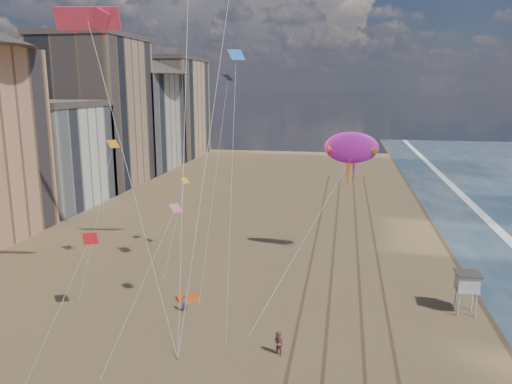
# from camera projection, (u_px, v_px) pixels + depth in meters

# --- Properties ---
(wet_sand) EXTENTS (260.00, 260.00, 0.00)m
(wet_sand) POSITION_uv_depth(u_px,v_px,m) (488.00, 255.00, 58.02)
(wet_sand) COLOR #42301E
(wet_sand) RESTS_ON ground
(tracks) EXTENTS (7.68, 120.00, 0.01)m
(tracks) POSITION_uv_depth(u_px,v_px,m) (345.00, 277.00, 51.24)
(tracks) COLOR brown
(tracks) RESTS_ON ground
(buildings) EXTENTS (34.72, 131.35, 29.00)m
(buildings) POSITION_uv_depth(u_px,v_px,m) (81.00, 118.00, 91.06)
(buildings) COLOR #C6B284
(buildings) RESTS_ON ground
(lifeguard_stand) EXTENTS (2.06, 2.06, 3.72)m
(lifeguard_stand) POSITION_uv_depth(u_px,v_px,m) (467.00, 282.00, 42.55)
(lifeguard_stand) COLOR silver
(lifeguard_stand) RESTS_ON ground
(grounded_kite) EXTENTS (2.37, 2.14, 0.23)m
(grounded_kite) POSITION_uv_depth(u_px,v_px,m) (188.00, 298.00, 46.08)
(grounded_kite) COLOR #FE5515
(grounded_kite) RESTS_ON ground
(show_kite) EXTENTS (6.32, 9.62, 22.87)m
(show_kite) POSITION_uv_depth(u_px,v_px,m) (351.00, 148.00, 52.77)
(show_kite) COLOR #B61CA4
(show_kite) RESTS_ON ground
(kite_flyer_a) EXTENTS (0.68, 0.55, 1.61)m
(kite_flyer_a) POSITION_uv_depth(u_px,v_px,m) (185.00, 303.00, 43.22)
(kite_flyer_a) COLOR slate
(kite_flyer_a) RESTS_ON ground
(kite_flyer_b) EXTENTS (1.12, 1.06, 1.83)m
(kite_flyer_b) POSITION_uv_depth(u_px,v_px,m) (278.00, 344.00, 36.21)
(kite_flyer_b) COLOR #924E4A
(kite_flyer_b) RESTS_ON ground
(small_kites) EXTENTS (15.20, 18.99, 15.41)m
(small_kites) POSITION_uv_depth(u_px,v_px,m) (169.00, 146.00, 44.94)
(small_kites) COLOR red
(small_kites) RESTS_ON ground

